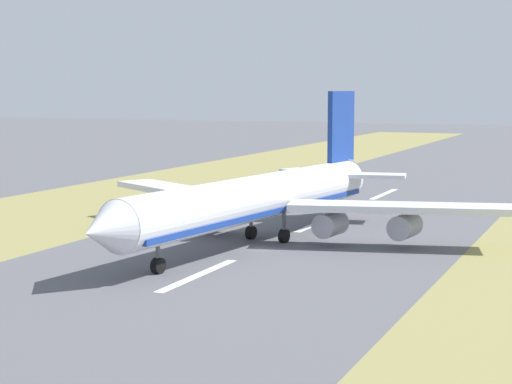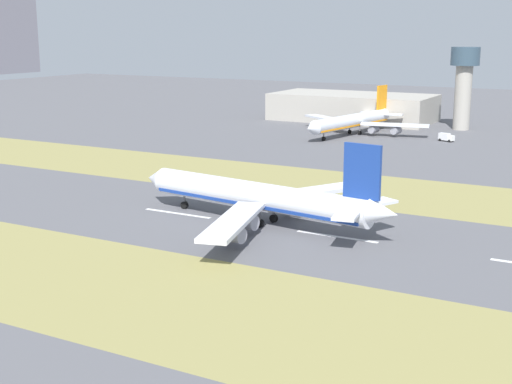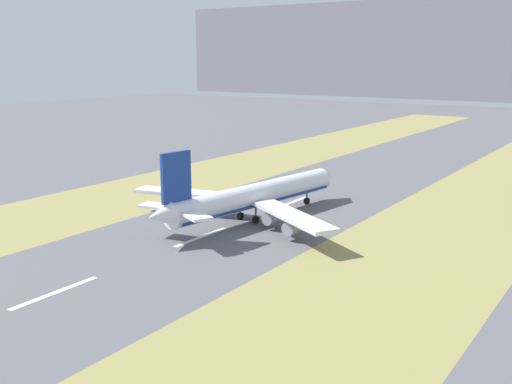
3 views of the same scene
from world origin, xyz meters
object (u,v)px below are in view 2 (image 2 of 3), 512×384
service_truck (446,137)px  terminal_building (353,107)px  airplane_parked_apron (354,121)px  control_tower (464,79)px  airplane_main_jet (263,197)px

service_truck → terminal_building: bearing=51.8°
service_truck → airplane_parked_apron: bearing=90.3°
terminal_building → control_tower: (-6.97, -52.05, 15.22)m
airplane_main_jet → terminal_building: bearing=15.0°
airplane_main_jet → airplane_parked_apron: size_ratio=1.09×
airplane_main_jet → terminal_building: airplane_main_jet is taller
airplane_parked_apron → service_truck: bearing=-89.7°
airplane_main_jet → airplane_parked_apron: 141.55m
airplane_main_jet → service_truck: airplane_main_jet is taller
airplane_main_jet → terminal_building: 187.65m
control_tower → airplane_parked_apron: size_ratio=0.56×
airplane_main_jet → terminal_building: (181.25, 48.59, 0.19)m
terminal_building → airplane_parked_apron: size_ratio=1.20×
control_tower → airplane_parked_apron: (-36.30, 35.04, -15.87)m
terminal_building → airplane_parked_apron: (-43.27, -17.01, -0.65)m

